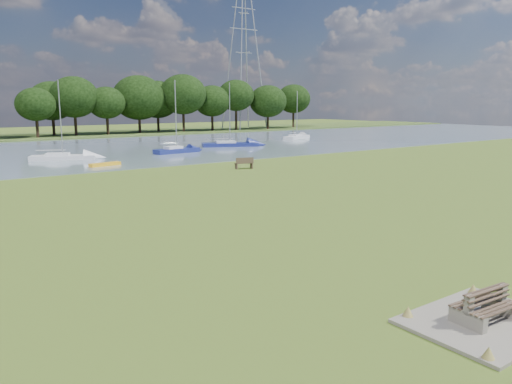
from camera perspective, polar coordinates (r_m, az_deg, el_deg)
ground at (r=25.13m, az=-4.23°, el=-3.69°), size 220.00×220.00×0.00m
river at (r=64.38m, az=-24.24°, el=3.99°), size 220.00×40.00×0.10m
concrete_pad at (r=15.61m, az=24.59°, el=-13.33°), size 4.20×3.20×0.10m
bench_pair at (r=15.45m, az=24.72°, el=-11.81°), size 1.87×1.17×0.97m
riverbank_bench at (r=45.53m, az=-1.35°, el=3.32°), size 1.78×0.91×1.05m
kayak at (r=49.49m, az=-16.87°, el=3.06°), size 3.12×1.29×0.30m
pylon at (r=111.09m, az=-1.39°, el=18.18°), size 7.04×4.94×34.31m
sailboat_2 at (r=82.29m, az=4.65°, el=6.39°), size 6.40×3.99×7.68m
sailboat_3 at (r=60.03m, az=-9.10°, el=4.91°), size 5.79×2.26×8.48m
sailboat_5 at (r=68.18m, az=-3.06°, el=5.59°), size 7.73×4.86×8.50m
sailboat_7 at (r=56.22m, az=-21.27°, el=3.90°), size 6.66×4.39×8.23m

